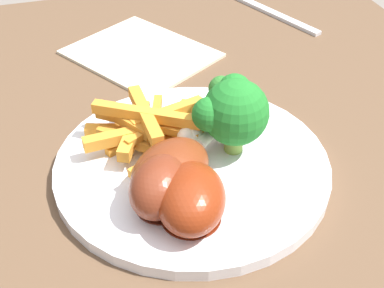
{
  "coord_description": "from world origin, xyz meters",
  "views": [
    {
      "loc": [
        -0.31,
        0.14,
        1.06
      ],
      "look_at": [
        0.06,
        0.03,
        0.76
      ],
      "focal_mm": 49.43,
      "sensor_mm": 36.0,
      "label": 1
    }
  ],
  "objects": [
    {
      "name": "napkin",
      "position": [
        0.29,
        0.03,
        0.73
      ],
      "size": [
        0.22,
        0.21,
        0.0
      ],
      "primitive_type": "cube",
      "rotation": [
        0.0,
        0.0,
        0.55
      ],
      "color": "beige",
      "rests_on": "dining_table"
    },
    {
      "name": "broccoli_floret_front",
      "position": [
        0.08,
        -0.02,
        0.78
      ],
      "size": [
        0.05,
        0.05,
        0.07
      ],
      "color": "#84A04F",
      "rests_on": "dinner_plate"
    },
    {
      "name": "dinner_plate",
      "position": [
        0.06,
        0.03,
        0.73
      ],
      "size": [
        0.26,
        0.26,
        0.01
      ],
      "primitive_type": "cylinder",
      "color": "white",
      "rests_on": "dining_table"
    },
    {
      "name": "chicken_drumstick_far",
      "position": [
        -0.01,
        0.05,
        0.76
      ],
      "size": [
        0.14,
        0.08,
        0.05
      ],
      "color": "#5B1909",
      "rests_on": "dinner_plate"
    },
    {
      "name": "chicken_drumstick_extra",
      "position": [
        0.01,
        0.07,
        0.76
      ],
      "size": [
        0.11,
        0.09,
        0.05
      ],
      "color": "#501B0F",
      "rests_on": "dinner_plate"
    },
    {
      "name": "chicken_drumstick_near",
      "position": [
        0.03,
        0.05,
        0.76
      ],
      "size": [
        0.11,
        0.12,
        0.04
      ],
      "color": "#521C0D",
      "rests_on": "dinner_plate"
    },
    {
      "name": "broccoli_floret_middle",
      "position": [
        0.07,
        -0.01,
        0.78
      ],
      "size": [
        0.07,
        0.07,
        0.08
      ],
      "color": "#86B047",
      "rests_on": "dinner_plate"
    },
    {
      "name": "dining_table",
      "position": [
        0.0,
        0.0,
        0.61
      ],
      "size": [
        1.02,
        0.71,
        0.73
      ],
      "color": "brown",
      "rests_on": "ground_plane"
    },
    {
      "name": "fork",
      "position": [
        0.37,
        -0.18,
        0.73
      ],
      "size": [
        0.18,
        0.08,
        0.0
      ],
      "primitive_type": "cube",
      "rotation": [
        0.0,
        0.0,
        0.39
      ],
      "color": "silver",
      "rests_on": "dining_table"
    },
    {
      "name": "carrot_fries_pile",
      "position": [
        0.1,
        0.06,
        0.76
      ],
      "size": [
        0.12,
        0.13,
        0.04
      ],
      "color": "orange",
      "rests_on": "dinner_plate"
    }
  ]
}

